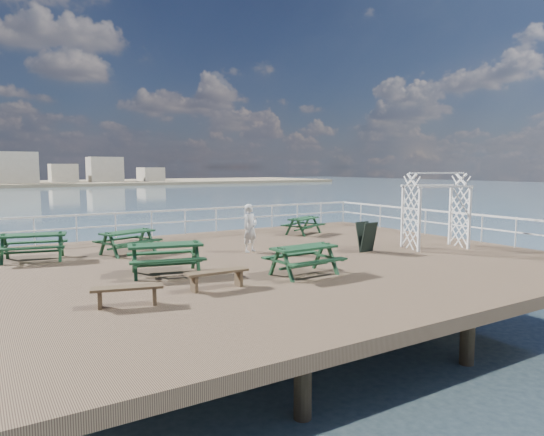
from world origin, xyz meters
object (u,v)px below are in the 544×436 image
at_px(picnic_table_a, 33,241).
at_px(picnic_table_e, 304,254).
at_px(picnic_table_d, 165,252).
at_px(trellis_arbor, 436,214).
at_px(person, 250,228).
at_px(picnic_table_b, 128,237).
at_px(flat_bench_far, 127,291).
at_px(flat_bench_near, 217,275).
at_px(picnic_table_c, 304,222).

distance_m(picnic_table_a, picnic_table_e, 8.54).
distance_m(picnic_table_d, trellis_arbor, 9.76).
distance_m(picnic_table_e, person, 3.91).
distance_m(picnic_table_b, picnic_table_d, 3.70).
relative_size(picnic_table_a, picnic_table_e, 1.17).
height_order(picnic_table_e, flat_bench_far, picnic_table_e).
bearing_deg(picnic_table_e, flat_bench_far, -177.05).
relative_size(trellis_arbor, person, 1.66).
bearing_deg(picnic_table_e, person, 79.86).
bearing_deg(person, flat_bench_near, -147.91).
xyz_separation_m(picnic_table_a, picnic_table_e, (5.98, -6.10, -0.03)).
relative_size(picnic_table_c, picnic_table_d, 0.90).
relative_size(picnic_table_d, person, 1.37).
distance_m(picnic_table_c, picnic_table_e, 8.04).
bearing_deg(picnic_table_a, flat_bench_far, -67.91).
height_order(picnic_table_a, picnic_table_b, picnic_table_a).
bearing_deg(picnic_table_e, trellis_arbor, 7.02).
xyz_separation_m(picnic_table_c, picnic_table_d, (-7.79, -4.54, 0.10)).
bearing_deg(picnic_table_e, picnic_table_a, 131.71).
height_order(picnic_table_b, picnic_table_e, picnic_table_e).
relative_size(picnic_table_c, trellis_arbor, 0.75).
distance_m(trellis_arbor, person, 6.66).
height_order(picnic_table_a, picnic_table_c, picnic_table_a).
bearing_deg(flat_bench_near, picnic_table_b, 96.00).
xyz_separation_m(flat_bench_near, flat_bench_far, (-2.20, -0.34, -0.02)).
xyz_separation_m(picnic_table_e, person, (0.50, 3.86, 0.26)).
bearing_deg(picnic_table_d, person, 39.90).
relative_size(picnic_table_a, picnic_table_b, 1.03).
distance_m(picnic_table_a, flat_bench_near, 7.09).
relative_size(picnic_table_d, picnic_table_e, 1.20).
bearing_deg(person, picnic_table_d, -172.90).
xyz_separation_m(picnic_table_a, picnic_table_d, (2.84, -4.09, 0.01)).
relative_size(picnic_table_c, picnic_table_e, 1.08).
xyz_separation_m(picnic_table_a, picnic_table_b, (2.83, -0.38, -0.05)).
bearing_deg(flat_bench_far, picnic_table_b, 89.73).
bearing_deg(picnic_table_b, trellis_arbor, -45.05).
bearing_deg(trellis_arbor, person, 171.90).
height_order(flat_bench_far, trellis_arbor, trellis_arbor).
bearing_deg(picnic_table_c, picnic_table_e, -149.46).
distance_m(picnic_table_c, person, 4.95).
bearing_deg(picnic_table_b, flat_bench_far, -125.03).
relative_size(picnic_table_e, flat_bench_far, 1.26).
bearing_deg(picnic_table_b, picnic_table_c, -13.59).
bearing_deg(picnic_table_b, picnic_table_a, 152.60).
xyz_separation_m(picnic_table_a, flat_bench_far, (1.13, -6.58, -0.29)).
bearing_deg(picnic_table_b, picnic_table_d, -109.61).
height_order(picnic_table_d, trellis_arbor, trellis_arbor).
xyz_separation_m(picnic_table_a, person, (6.49, -2.24, 0.22)).
relative_size(picnic_table_b, picnic_table_e, 1.14).
relative_size(picnic_table_d, trellis_arbor, 0.83).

